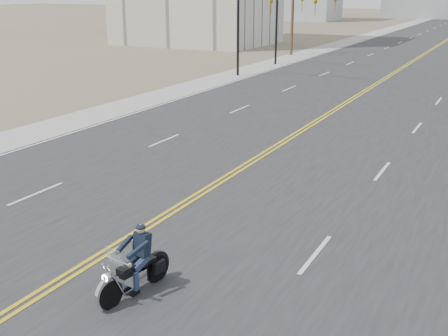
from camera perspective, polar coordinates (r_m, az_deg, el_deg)
ground_plane at (r=14.46m, az=-15.75°, el=-10.73°), size 400.00×400.00×0.00m
road at (r=79.85m, az=21.28°, el=11.74°), size 20.00×200.00×0.01m
sidewalk_left at (r=81.96m, az=13.13°, el=12.58°), size 3.00×200.00×0.01m
traffic_mast_left at (r=44.87m, az=3.86°, el=15.41°), size 7.10×0.26×7.00m
traffic_mast_far at (r=52.41m, az=7.16°, el=15.58°), size 6.10×0.26×7.00m
utility_pole_left at (r=61.00m, az=7.02°, el=16.44°), size 2.20×0.30×10.50m
motorcyclist at (r=13.06m, az=-9.20°, el=-9.38°), size 1.22×2.22×1.65m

